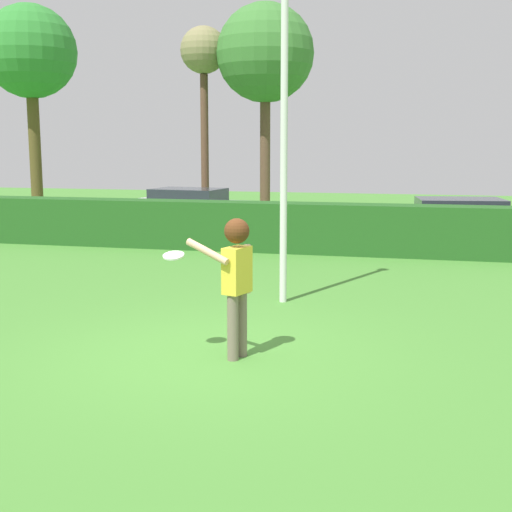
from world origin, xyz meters
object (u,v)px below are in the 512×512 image
Objects in this scene: lamppost at (284,101)px; parked_car_green at (459,220)px; parked_car_silver at (189,206)px; birch_tree at (204,58)px; oak_tree at (30,54)px; frisbee at (174,256)px; person at (236,271)px; maple_tree at (265,54)px.

lamppost is 1.39× the size of parked_car_green.
parked_car_silver is 5.71m from birch_tree.
parked_car_green is 0.59× the size of oak_tree.
frisbee is 0.04× the size of oak_tree.
person is at bearing 4.28° from frisbee.
oak_tree is 8.04m from maple_tree.
parked_car_silver is 6.05m from maple_tree.
maple_tree reaches higher than oak_tree.
oak_tree is at bearing 136.22° from lamppost.
frisbee is at bearing -73.55° from birch_tree.
lamppost is 14.01m from birch_tree.
parked_car_silver and parked_car_green have the same top height.
frisbee reaches higher than parked_car_green.
lamppost is at bearing 77.25° from frisbee.
parked_car_green is 11.20m from birch_tree.
frisbee is 0.04× the size of birch_tree.
frisbee is 13.94m from parked_car_silver.
parked_car_silver is 7.72m from oak_tree.
frisbee is 0.06× the size of parked_car_silver.
lamppost is (-0.06, 3.23, 2.25)m from person.
parked_car_silver is at bearing -83.47° from birch_tree.
person is 0.29× the size of lamppost.
maple_tree is at bearing 98.83° from frisbee.
parked_car_green is at bearing 73.81° from person.
frisbee is 0.04× the size of maple_tree.
frisbee is 0.04× the size of lamppost.
parked_car_silver is at bearing 108.43° from frisbee.
person is 3.94m from lamppost.
oak_tree is 0.99× the size of maple_tree.
parked_car_silver is 0.58× the size of maple_tree.
parked_car_green is at bearing 67.24° from lamppost.
maple_tree reaches higher than person.
lamppost is at bearing 91.00° from person.
oak_tree is (-14.20, 2.83, 5.03)m from parked_car_green.
person is 11.37m from parked_car_green.
maple_tree reaches higher than frisbee.
parked_car_silver is 8.67m from parked_car_green.
lamppost is (0.74, 3.29, 2.08)m from frisbee.
parked_car_green is 9.58m from maple_tree.
birch_tree is (-5.46, 12.70, 2.31)m from lamppost.
person is 0.24× the size of maple_tree.
parked_car_silver is at bearing -125.18° from maple_tree.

